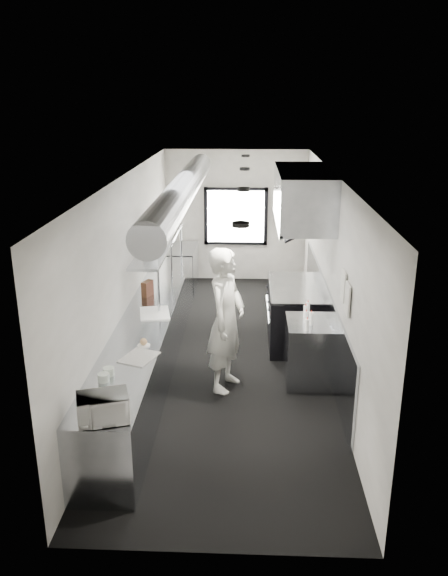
# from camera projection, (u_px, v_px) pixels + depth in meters

# --- Properties ---
(floor) EXTENTS (3.00, 8.00, 0.01)m
(floor) POSITION_uv_depth(u_px,v_px,m) (229.00, 357.00, 8.87)
(floor) COLOR black
(floor) RESTS_ON ground
(ceiling) EXTENTS (3.00, 8.00, 0.01)m
(ceiling) POSITION_uv_depth(u_px,v_px,m) (230.00, 176.00, 7.97)
(ceiling) COLOR silver
(ceiling) RESTS_ON wall_back
(wall_back) EXTENTS (3.00, 0.02, 2.80)m
(wall_back) POSITION_uv_depth(u_px,v_px,m) (236.00, 216.00, 12.20)
(wall_back) COLOR silver
(wall_back) RESTS_ON floor
(wall_front) EXTENTS (3.00, 0.02, 2.80)m
(wall_front) POSITION_uv_depth(u_px,v_px,m) (213.00, 416.00, 4.64)
(wall_front) COLOR silver
(wall_front) RESTS_ON floor
(wall_left) EXTENTS (0.02, 8.00, 2.80)m
(wall_left) POSITION_uv_depth(u_px,v_px,m) (129.00, 270.00, 8.48)
(wall_left) COLOR silver
(wall_left) RESTS_ON floor
(wall_right) EXTENTS (0.02, 8.00, 2.80)m
(wall_right) POSITION_uv_depth(u_px,v_px,m) (332.00, 273.00, 8.36)
(wall_right) COLOR silver
(wall_right) RESTS_ON floor
(wall_cladding) EXTENTS (0.03, 5.50, 1.10)m
(wall_cladding) POSITION_uv_depth(u_px,v_px,m) (324.00, 319.00, 8.92)
(wall_cladding) COLOR #949BA2
(wall_cladding) RESTS_ON wall_right
(hvac_duct) EXTENTS (0.40, 6.40, 0.40)m
(hvac_duct) POSITION_uv_depth(u_px,v_px,m) (183.00, 189.00, 8.46)
(hvac_duct) COLOR gray
(hvac_duct) RESTS_ON ceiling
(service_window) EXTENTS (1.36, 0.05, 1.25)m
(service_window) POSITION_uv_depth(u_px,v_px,m) (236.00, 217.00, 12.17)
(service_window) COLOR white
(service_window) RESTS_ON wall_back
(exhaust_hood) EXTENTS (0.81, 2.20, 0.88)m
(exhaust_hood) POSITION_uv_depth(u_px,v_px,m) (303.00, 197.00, 8.72)
(exhaust_hood) COLOR #949BA2
(exhaust_hood) RESTS_ON ceiling
(prep_counter) EXTENTS (0.70, 6.00, 0.90)m
(prep_counter) POSITION_uv_depth(u_px,v_px,m) (149.00, 343.00, 8.30)
(prep_counter) COLOR #949BA2
(prep_counter) RESTS_ON floor
(pass_shelf) EXTENTS (0.45, 3.00, 0.68)m
(pass_shelf) POSITION_uv_depth(u_px,v_px,m) (159.00, 245.00, 9.37)
(pass_shelf) COLOR #949BA2
(pass_shelf) RESTS_ON prep_counter
(range) EXTENTS (0.88, 1.60, 0.94)m
(range) POSITION_uv_depth(u_px,v_px,m) (294.00, 314.00, 9.34)
(range) COLOR black
(range) RESTS_ON floor
(bottle_station) EXTENTS (0.65, 0.80, 0.90)m
(bottle_station) POSITION_uv_depth(u_px,v_px,m) (309.00, 352.00, 8.02)
(bottle_station) COLOR #949BA2
(bottle_station) RESTS_ON floor
(far_work_table) EXTENTS (0.70, 1.20, 0.90)m
(far_work_table) POSITION_uv_depth(u_px,v_px,m) (179.00, 269.00, 11.80)
(far_work_table) COLOR #949BA2
(far_work_table) RESTS_ON floor
(notice_sheet_a) EXTENTS (0.02, 0.28, 0.38)m
(notice_sheet_a) POSITION_uv_depth(u_px,v_px,m) (343.00, 286.00, 7.16)
(notice_sheet_a) COLOR silver
(notice_sheet_a) RESTS_ON wall_right
(notice_sheet_b) EXTENTS (0.02, 0.28, 0.38)m
(notice_sheet_b) POSITION_uv_depth(u_px,v_px,m) (347.00, 299.00, 6.85)
(notice_sheet_b) COLOR silver
(notice_sheet_b) RESTS_ON wall_right
(line_cook) EXTENTS (0.70, 0.85, 2.00)m
(line_cook) POSITION_uv_depth(u_px,v_px,m) (226.00, 320.00, 7.68)
(line_cook) COLOR silver
(line_cook) RESTS_ON floor
(microwave) EXTENTS (0.53, 0.46, 0.27)m
(microwave) POSITION_uv_depth(u_px,v_px,m) (103.00, 408.00, 5.46)
(microwave) COLOR white
(microwave) RESTS_ON prep_counter
(deli_tub_a) EXTENTS (0.16, 0.16, 0.09)m
(deli_tub_a) POSITION_uv_depth(u_px,v_px,m) (109.00, 371.00, 6.37)
(deli_tub_a) COLOR silver
(deli_tub_a) RESTS_ON prep_counter
(deli_tub_b) EXTENTS (0.16, 0.16, 0.09)m
(deli_tub_b) POSITION_uv_depth(u_px,v_px,m) (104.00, 378.00, 6.23)
(deli_tub_b) COLOR silver
(deli_tub_b) RESTS_ON prep_counter
(newspaper) EXTENTS (0.49, 0.54, 0.01)m
(newspaper) POSITION_uv_depth(u_px,v_px,m) (139.00, 357.00, 6.81)
(newspaper) COLOR white
(newspaper) RESTS_ON prep_counter
(small_plate) EXTENTS (0.19, 0.19, 0.01)m
(small_plate) POSITION_uv_depth(u_px,v_px,m) (144.00, 345.00, 7.12)
(small_plate) COLOR white
(small_plate) RESTS_ON prep_counter
(pastry) EXTENTS (0.09, 0.09, 0.09)m
(pastry) POSITION_uv_depth(u_px,v_px,m) (144.00, 342.00, 7.10)
(pastry) COLOR tan
(pastry) RESTS_ON small_plate
(cutting_board) EXTENTS (0.51, 0.62, 0.02)m
(cutting_board) POSITION_uv_depth(u_px,v_px,m) (155.00, 313.00, 8.16)
(cutting_board) COLOR white
(cutting_board) RESTS_ON prep_counter
(knife_block) EXTENTS (0.17, 0.24, 0.23)m
(knife_block) POSITION_uv_depth(u_px,v_px,m) (147.00, 288.00, 8.86)
(knife_block) COLOR #592D1F
(knife_block) RESTS_ON prep_counter
(plate_stack_a) EXTENTS (0.28, 0.28, 0.26)m
(plate_stack_a) POSITION_uv_depth(u_px,v_px,m) (150.00, 245.00, 8.67)
(plate_stack_a) COLOR white
(plate_stack_a) RESTS_ON pass_shelf
(plate_stack_b) EXTENTS (0.25, 0.25, 0.28)m
(plate_stack_b) POSITION_uv_depth(u_px,v_px,m) (157.00, 239.00, 9.00)
(plate_stack_b) COLOR white
(plate_stack_b) RESTS_ON pass_shelf
(plate_stack_c) EXTENTS (0.25, 0.25, 0.32)m
(plate_stack_c) POSITION_uv_depth(u_px,v_px,m) (161.00, 229.00, 9.62)
(plate_stack_c) COLOR white
(plate_stack_c) RESTS_ON pass_shelf
(plate_stack_d) EXTENTS (0.26, 0.26, 0.34)m
(plate_stack_d) POSITION_uv_depth(u_px,v_px,m) (165.00, 223.00, 9.96)
(plate_stack_d) COLOR white
(plate_stack_d) RESTS_ON pass_shelf
(squeeze_bottle_a) EXTENTS (0.06, 0.06, 0.16)m
(squeeze_bottle_a) POSITION_uv_depth(u_px,v_px,m) (307.00, 325.00, 7.57)
(squeeze_bottle_a) COLOR white
(squeeze_bottle_a) RESTS_ON bottle_station
(squeeze_bottle_b) EXTENTS (0.06, 0.06, 0.18)m
(squeeze_bottle_b) POSITION_uv_depth(u_px,v_px,m) (311.00, 319.00, 7.74)
(squeeze_bottle_b) COLOR white
(squeeze_bottle_b) RESTS_ON bottle_station
(squeeze_bottle_c) EXTENTS (0.06, 0.06, 0.16)m
(squeeze_bottle_c) POSITION_uv_depth(u_px,v_px,m) (306.00, 317.00, 7.83)
(squeeze_bottle_c) COLOR white
(squeeze_bottle_c) RESTS_ON bottle_station
(squeeze_bottle_d) EXTENTS (0.07, 0.07, 0.18)m
(squeeze_bottle_d) POSITION_uv_depth(u_px,v_px,m) (306.00, 311.00, 8.00)
(squeeze_bottle_d) COLOR white
(squeeze_bottle_d) RESTS_ON bottle_station
(squeeze_bottle_e) EXTENTS (0.08, 0.08, 0.18)m
(squeeze_bottle_e) POSITION_uv_depth(u_px,v_px,m) (308.00, 308.00, 8.14)
(squeeze_bottle_e) COLOR white
(squeeze_bottle_e) RESTS_ON bottle_station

